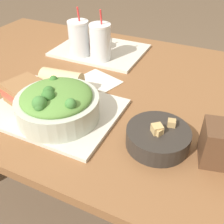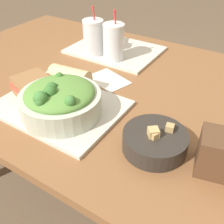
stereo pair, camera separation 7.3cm
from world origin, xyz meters
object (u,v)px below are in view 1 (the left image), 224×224
salad_bowl (57,103)px  drink_cup_dark (79,39)px  napkin_folded (100,80)px  soup_bowl (158,137)px  drink_cup_red (100,43)px  sandwich_near (26,92)px  baguette_near (62,80)px  sandwich_far (88,39)px

salad_bowl → drink_cup_dark: bearing=112.8°
drink_cup_dark → napkin_folded: drink_cup_dark is taller
soup_bowl → napkin_folded: size_ratio=0.95×
drink_cup_red → salad_bowl: bearing=-80.1°
sandwich_near → soup_bowl: bearing=15.1°
sandwich_near → drink_cup_dark: drink_cup_dark is taller
drink_cup_dark → sandwich_near: bearing=-86.0°
sandwich_near → baguette_near: 0.13m
sandwich_far → drink_cup_dark: drink_cup_dark is taller
soup_bowl → sandwich_far: (-0.49, 0.49, 0.02)m
salad_bowl → sandwich_far: (-0.19, 0.52, -0.02)m
drink_cup_dark → napkin_folded: 0.24m
baguette_near → drink_cup_red: drink_cup_red is taller
sandwich_far → drink_cup_dark: 0.11m
soup_bowl → sandwich_near: (-0.44, 0.01, 0.02)m
baguette_near → drink_cup_dark: (-0.09, 0.27, 0.03)m
soup_bowl → salad_bowl: bearing=-175.6°
drink_cup_dark → drink_cup_red: size_ratio=0.99×
soup_bowl → drink_cup_red: 0.54m
sandwich_near → drink_cup_red: (0.07, 0.38, 0.04)m
sandwich_near → sandwich_far: same height
sandwich_far → drink_cup_red: bearing=-62.5°
drink_cup_red → napkin_folded: (0.07, -0.14, -0.08)m
sandwich_far → sandwich_near: bearing=-105.3°
baguette_near → drink_cup_red: 0.27m
salad_bowl → napkin_folded: salad_bowl is taller
soup_bowl → napkin_folded: 0.39m
salad_bowl → napkin_folded: (-0.00, 0.26, -0.06)m
soup_bowl → baguette_near: size_ratio=1.13×
salad_bowl → drink_cup_red: 0.42m
salad_bowl → soup_bowl: size_ratio=1.43×
salad_bowl → sandwich_far: salad_bowl is taller
baguette_near → salad_bowl: bearing=-157.3°
baguette_near → sandwich_near: bearing=140.6°
soup_bowl → sandwich_far: size_ratio=1.11×
salad_bowl → sandwich_far: bearing=110.3°
soup_bowl → sandwich_far: bearing=134.7°
napkin_folded → baguette_near: bearing=-120.4°
salad_bowl → drink_cup_red: drink_cup_red is taller
drink_cup_dark → drink_cup_red: (0.10, 0.00, 0.00)m
baguette_near → napkin_folded: (0.08, 0.13, -0.05)m
soup_bowl → sandwich_near: size_ratio=1.17×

